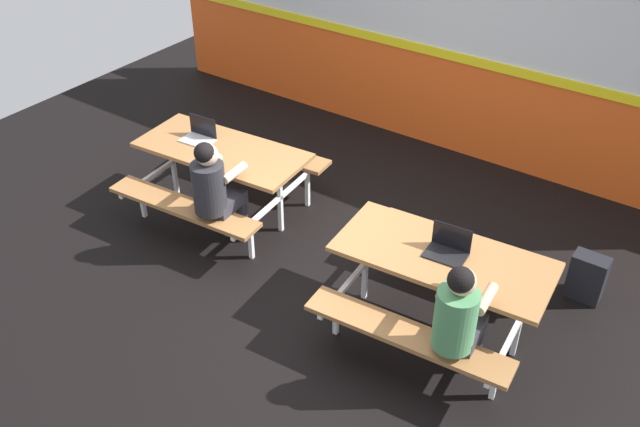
{
  "coord_description": "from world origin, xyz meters",
  "views": [
    {
      "loc": [
        2.88,
        -4.03,
        4.1
      ],
      "look_at": [
        0.0,
        0.1,
        0.55
      ],
      "focal_mm": 38.78,
      "sensor_mm": 36.0,
      "label": 1
    }
  ],
  "objects": [
    {
      "name": "ground_plane",
      "position": [
        0.0,
        0.0,
        -0.01
      ],
      "size": [
        10.0,
        10.0,
        0.02
      ],
      "primitive_type": "cube",
      "color": "black"
    },
    {
      "name": "accent_backdrop",
      "position": [
        0.0,
        2.76,
        1.25
      ],
      "size": [
        8.0,
        0.14,
        2.6
      ],
      "color": "#E55119",
      "rests_on": "ground"
    },
    {
      "name": "picnic_table_left",
      "position": [
        -1.27,
        0.23,
        0.57
      ],
      "size": [
        1.75,
        1.67,
        0.74
      ],
      "color": "#9E6B3D",
      "rests_on": "ground"
    },
    {
      "name": "picnic_table_right",
      "position": [
        1.27,
        -0.04,
        0.57
      ],
      "size": [
        1.75,
        1.67,
        0.74
      ],
      "color": "#9E6B3D",
      "rests_on": "ground"
    },
    {
      "name": "student_nearer",
      "position": [
        -0.88,
        -0.3,
        0.71
      ],
      "size": [
        0.38,
        0.53,
        1.21
      ],
      "color": "#2D2D38",
      "rests_on": "ground"
    },
    {
      "name": "student_further",
      "position": [
        1.65,
        -0.57,
        0.71
      ],
      "size": [
        0.38,
        0.53,
        1.21
      ],
      "color": "#2D2D38",
      "rests_on": "ground"
    },
    {
      "name": "laptop_silver",
      "position": [
        -1.56,
        0.24,
        0.79
      ],
      "size": [
        0.34,
        0.24,
        0.22
      ],
      "color": "silver",
      "rests_on": "picnic_table_left"
    },
    {
      "name": "laptop_dark",
      "position": [
        1.28,
        0.0,
        0.79
      ],
      "size": [
        0.34,
        0.24,
        0.22
      ],
      "color": "black",
      "rests_on": "picnic_table_right"
    },
    {
      "name": "backpack_dark",
      "position": [
        2.17,
        1.02,
        0.22
      ],
      "size": [
        0.3,
        0.22,
        0.44
      ],
      "color": "black",
      "rests_on": "ground"
    }
  ]
}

